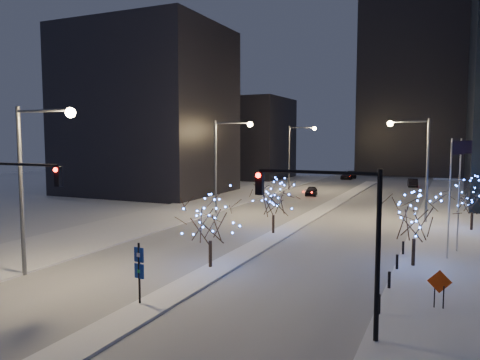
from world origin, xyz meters
The scene contains 25 objects.
ground centered at (0.00, 0.00, 0.00)m, with size 160.00×160.00×0.00m, color silver.
road centered at (0.00, 35.00, 0.01)m, with size 20.00×130.00×0.02m, color #A6AAB5.
median centered at (0.00, 30.00, 0.07)m, with size 2.00×80.00×0.15m, color silver.
east_sidewalk centered at (15.00, 20.00, 0.07)m, with size 10.00×90.00×0.15m, color silver.
west_sidewalk centered at (-14.00, 20.00, 0.07)m, with size 8.00×90.00×0.15m, color silver.
filler_west_near centered at (-28.00, 40.00, 12.00)m, with size 22.00×18.00×24.00m, color black.
filler_west_far centered at (-26.00, 70.00, 8.00)m, with size 18.00×16.00×16.00m, color black.
horizon_block centered at (6.00, 92.00, 21.00)m, with size 24.00×14.00×42.00m, color black.
street_lamp_w_near centered at (-8.94, 2.00, 6.50)m, with size 4.40×0.56×10.00m.
street_lamp_w_mid centered at (-8.94, 27.00, 6.50)m, with size 4.40×0.56×10.00m.
street_lamp_w_far centered at (-8.94, 52.00, 6.50)m, with size 4.40×0.56×10.00m.
street_lamp_east centered at (10.08, 30.00, 6.45)m, with size 3.90×0.56×10.00m.
traffic_signal_west centered at (-8.44, 0.00, 4.76)m, with size 5.26×0.43×7.00m.
traffic_signal_east centered at (8.94, 1.00, 4.76)m, with size 5.26×0.43×7.00m.
flagpoles centered at (13.37, 17.25, 4.80)m, with size 1.35×2.60×8.00m.
bollards centered at (10.20, 10.00, 0.60)m, with size 0.16×12.16×0.90m.
car_near centered at (-4.81, 46.45, 0.65)m, with size 1.53×3.81×1.30m, color black.
car_mid centered at (7.39, 64.66, 0.70)m, with size 1.48×4.25×1.40m, color black.
car_far centered at (-5.16, 74.72, 0.75)m, with size 2.10×5.16×1.50m, color black.
holiday_tree_median_near centered at (-0.50, 7.75, 3.25)m, with size 3.93×3.93×4.86m.
holiday_tree_median_far centered at (-0.50, 19.12, 3.04)m, with size 4.19×4.19×4.53m.
holiday_tree_plaza_near centered at (11.04, 13.27, 3.19)m, with size 4.22×4.22×4.67m.
holiday_tree_plaza_far centered at (14.86, 27.48, 3.06)m, with size 4.44×4.44×4.56m.
wayfinding_sign centered at (-0.63, 0.62, 1.92)m, with size 0.56×0.13×3.14m.
construction_sign centered at (12.70, 5.90, 1.26)m, with size 1.11×0.16×1.84m.
Camera 1 is at (12.94, -17.58, 8.21)m, focal length 35.00 mm.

